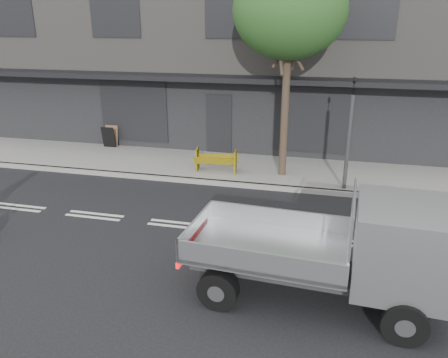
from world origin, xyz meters
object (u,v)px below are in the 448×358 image
at_px(construction_barrier, 215,162).
at_px(sandwich_board, 108,137).
at_px(flatbed_ute, 378,247).
at_px(traffic_light_pole, 348,141).
at_px(street_tree, 290,11).

xyz_separation_m(construction_barrier, sandwich_board, (-4.99, 2.09, 0.03)).
relative_size(flatbed_ute, sandwich_board, 5.64).
xyz_separation_m(traffic_light_pole, sandwich_board, (-9.22, 2.54, -1.08)).
relative_size(street_tree, construction_barrier, 4.72).
height_order(traffic_light_pole, sandwich_board, traffic_light_pole).
bearing_deg(construction_barrier, sandwich_board, 157.27).
bearing_deg(traffic_light_pole, flatbed_ute, -86.11).
distance_m(traffic_light_pole, sandwich_board, 9.62).
relative_size(traffic_light_pole, flatbed_ute, 0.73).
distance_m(construction_barrier, sandwich_board, 5.41).
distance_m(street_tree, traffic_light_pole, 4.23).
height_order(traffic_light_pole, flatbed_ute, traffic_light_pole).
relative_size(street_tree, sandwich_board, 7.92).
bearing_deg(construction_barrier, traffic_light_pole, -6.02).
height_order(flatbed_ute, construction_barrier, flatbed_ute).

